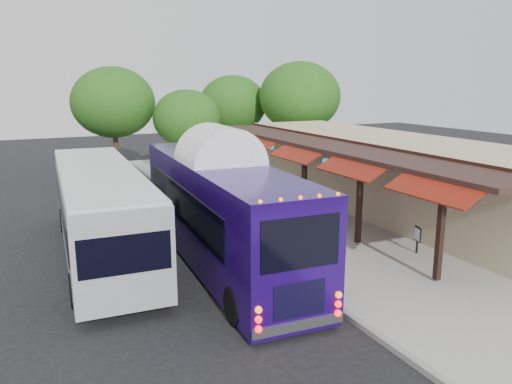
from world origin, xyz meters
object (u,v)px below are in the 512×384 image
ped_c (271,228)px  ped_d (293,197)px  ped_a (262,216)px  sign_board (418,236)px  coach_bus (221,206)px  ped_b (271,215)px  city_bus (100,208)px

ped_c → ped_d: bearing=-142.1°
ped_a → sign_board: (4.06, -4.32, -0.13)m
ped_c → ped_d: 4.29m
coach_bus → ped_b: bearing=33.3°
coach_bus → ped_b: coach_bus is taller
ped_a → ped_c: (-0.41, -1.53, -0.02)m
ped_a → ped_c: 1.58m
coach_bus → city_bus: (-3.62, 2.56, -0.28)m
coach_bus → sign_board: (6.52, -2.57, -1.23)m
coach_bus → sign_board: size_ratio=12.25×
city_bus → sign_board: (10.14, -5.13, -0.95)m
ped_a → ped_b: ped_b is taller
ped_d → city_bus: bearing=8.8°
coach_bus → ped_c: coach_bus is taller
ped_b → sign_board: (3.73, -4.20, -0.16)m
sign_board → coach_bus: bearing=175.1°
city_bus → ped_c: bearing=-19.7°
coach_bus → ped_d: bearing=38.5°
ped_c → sign_board: 5.27m
ped_a → ped_d: size_ratio=0.81×
ped_c → sign_board: bearing=136.7°
ped_b → ped_c: 1.60m
coach_bus → city_bus: coach_bus is taller
city_bus → ped_c: city_bus is taller
sign_board → ped_d: bearing=122.0°
coach_bus → city_bus: 4.44m
city_bus → ped_b: size_ratio=7.25×
ped_c → ped_a: bearing=-116.5°
ped_b → ped_d: size_ratio=0.85×
city_bus → ped_b: 6.53m
city_bus → ped_a: (6.08, -0.80, -0.82)m
ped_a → city_bus: bearing=168.9°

